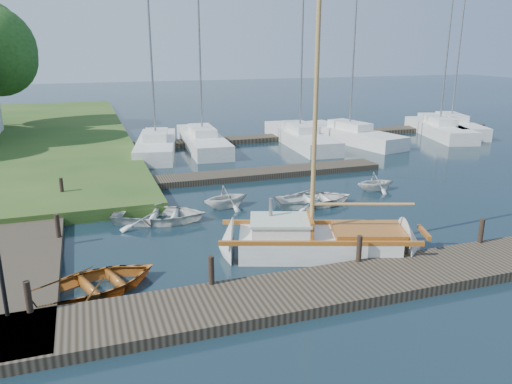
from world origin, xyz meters
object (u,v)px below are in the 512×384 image
object	(u,v)px
marina_boat_3	(300,136)
tender_a	(159,212)
mooring_post_0	(28,297)
tender_d	(376,180)
mooring_post_5	(62,187)
marina_boat_1	(202,139)
marina_boat_6	(439,128)
sailboat	(322,244)
mooring_post_2	(359,249)
dinghy	(97,280)
mooring_post_3	(481,231)
tender_c	(314,197)
marina_boat_7	(451,124)
mooring_post_1	(211,270)
mooring_post_4	(58,226)
tender_b	(226,195)
marina_boat_4	(349,134)
marina_boat_0	(156,144)

from	to	relation	value
marina_boat_3	tender_a	bearing A→B (deg)	142.03
mooring_post_0	tender_d	size ratio (longest dim) A/B	0.43
mooring_post_5	marina_boat_1	xyz separation A→B (m)	(8.40, 9.74, -0.14)
tender_a	marina_boat_6	bearing A→B (deg)	-43.50
sailboat	tender_a	distance (m)	6.59
mooring_post_2	dinghy	bearing A→B (deg)	171.17
mooring_post_3	dinghy	xyz separation A→B (m)	(-11.92, 1.15, -0.35)
mooring_post_5	dinghy	world-z (taller)	mooring_post_5
tender_c	mooring_post_2	bearing A→B (deg)	170.32
dinghy	marina_boat_6	bearing A→B (deg)	-74.62
marina_boat_3	tender_c	bearing A→B (deg)	162.91
dinghy	marina_boat_7	world-z (taller)	marina_boat_7
mooring_post_1	dinghy	world-z (taller)	mooring_post_1
mooring_post_1	marina_boat_3	bearing A→B (deg)	59.84
mooring_post_3	mooring_post_4	bearing A→B (deg)	158.96
mooring_post_4	tender_c	bearing A→B (deg)	7.17
mooring_post_1	tender_b	world-z (taller)	mooring_post_1
tender_c	marina_boat_4	xyz separation A→B (m)	(8.56, 12.30, 0.22)
mooring_post_0	marina_boat_4	xyz separation A→B (m)	(19.11, 18.57, -0.13)
tender_b	marina_boat_3	distance (m)	14.55
mooring_post_5	sailboat	xyz separation A→B (m)	(8.04, -8.52, -0.36)
tender_d	marina_boat_6	xyz separation A→B (m)	(12.40, 11.11, 0.08)
dinghy	tender_c	distance (m)	10.33
tender_c	mooring_post_0	bearing A→B (deg)	124.90
mooring_post_2	marina_boat_7	world-z (taller)	marina_boat_7
sailboat	marina_boat_1	size ratio (longest dim) A/B	0.98
mooring_post_5	marina_boat_0	distance (m)	10.44
mooring_post_3	tender_c	xyz separation A→B (m)	(-2.95, 6.26, -0.36)
tender_a	marina_boat_0	bearing A→B (deg)	10.45
mooring_post_5	marina_boat_4	xyz separation A→B (m)	(18.61, 8.57, -0.13)
dinghy	mooring_post_5	bearing A→B (deg)	-12.33
tender_d	tender_a	bearing A→B (deg)	97.89
mooring_post_1	sailboat	distance (m)	4.32
mooring_post_3	marina_boat_4	xyz separation A→B (m)	(5.61, 18.57, -0.13)
mooring_post_5	marina_boat_6	size ratio (longest dim) A/B	0.08
tender_b	tender_c	bearing A→B (deg)	-115.84
tender_a	tender_b	size ratio (longest dim) A/B	1.77
mooring_post_3	tender_b	xyz separation A→B (m)	(-6.57, 7.13, -0.17)
sailboat	marina_boat_4	xyz separation A→B (m)	(10.57, 17.09, 0.22)
mooring_post_3	mooring_post_0	bearing A→B (deg)	180.00
dinghy	marina_boat_6	world-z (taller)	marina_boat_6
sailboat	dinghy	world-z (taller)	sailboat
marina_boat_3	tender_b	bearing A→B (deg)	148.25
mooring_post_0	tender_b	size ratio (longest dim) A/B	0.40
mooring_post_3	mooring_post_4	world-z (taller)	same
mooring_post_4	marina_boat_4	distance (m)	23.03
tender_c	marina_boat_4	distance (m)	14.99
tender_d	mooring_post_5	bearing A→B (deg)	81.06
mooring_post_1	dinghy	bearing A→B (deg)	158.48
tender_b	marina_boat_1	xyz separation A→B (m)	(1.96, 12.61, 0.03)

